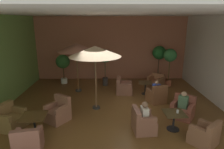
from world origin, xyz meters
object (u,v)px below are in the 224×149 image
patio_umbrella_center_beige (76,48)px  potted_tree_right_corner (170,59)px  cafe_table_mid_center (145,85)px  armchair_front_left_east (205,135)px  armchair_front_left_south (183,110)px  armchair_front_right_north (10,120)px  potted_tree_left_corner (63,63)px  cafe_table_front_left (174,117)px  potted_tree_mid_left (159,56)px  armchair_mid_center_east (124,88)px  armchair_front_right_east (28,142)px  potted_tree_mid_right (105,59)px  cafe_table_front_right (34,119)px  armchair_mid_center_south (156,96)px  patron_blue_shirt (183,101)px  patron_with_friend (145,111)px  patio_umbrella_tall_red (95,52)px  armchair_front_left_north (143,123)px  iced_drink_cup (178,111)px  armchair_mid_center_north (156,83)px  armchair_front_right_south (58,112)px  patron_by_window (156,88)px

patio_umbrella_center_beige → potted_tree_right_corner: bearing=9.1°
cafe_table_mid_center → armchair_front_left_east: bearing=-76.0°
armchair_front_left_south → armchair_front_right_north: bearing=-173.6°
armchair_front_right_north → potted_tree_left_corner: bearing=81.5°
cafe_table_front_left → potted_tree_mid_left: size_ratio=0.33×
armchair_mid_center_east → armchair_front_right_east: bearing=-123.4°
potted_tree_left_corner → potted_tree_mid_right: bearing=-9.3°
armchair_front_right_east → armchair_mid_center_east: (3.04, 4.61, -0.01)m
cafe_table_front_right → potted_tree_mid_right: size_ratio=0.41×
armchair_mid_center_south → patron_blue_shirt: size_ratio=1.42×
potted_tree_mid_right → armchair_mid_center_south: bearing=-46.2°
patron_with_friend → patio_umbrella_tall_red: bearing=133.7°
armchair_front_left_south → potted_tree_mid_left: bearing=87.6°
armchair_front_left_north → patron_with_friend: patron_with_friend is taller
potted_tree_right_corner → patron_blue_shirt: size_ratio=3.20×
patio_umbrella_tall_red → iced_drink_cup: size_ratio=24.27×
armchair_front_left_east → armchair_front_right_north: bearing=170.9°
armchair_mid_center_north → armchair_mid_center_south: armchair_mid_center_south is taller
potted_tree_left_corner → armchair_mid_center_north: bearing=-11.2°
cafe_table_front_right → armchair_mid_center_south: 5.25m
patio_umbrella_tall_red → iced_drink_cup: (2.85, -1.73, -1.76)m
armchair_front_right_east → armchair_mid_center_south: size_ratio=0.91×
armchair_front_left_north → armchair_front_left_east: (1.74, -0.74, -0.02)m
potted_tree_left_corner → potted_tree_mid_left: bearing=5.0°
cafe_table_front_left → armchair_front_left_east: 1.09m
potted_tree_left_corner → patron_blue_shirt: bearing=-38.4°
potted_tree_left_corner → armchair_front_left_east: bearing=-47.3°
armchair_mid_center_north → potted_tree_mid_left: bearing=72.6°
armchair_front_right_east → patron_with_friend: bearing=16.7°
armchair_front_left_east → armchair_mid_center_east: (-2.13, 4.32, 0.00)m
armchair_front_right_south → patron_by_window: 4.39m
armchair_mid_center_east → armchair_front_right_south: bearing=-133.6°
armchair_front_left_east → armchair_mid_center_south: armchair_mid_center_south is taller
armchair_front_left_north → potted_tree_mid_left: 6.23m
cafe_table_front_right → armchair_front_left_north: bearing=0.7°
cafe_table_front_left → potted_tree_left_corner: size_ratio=0.41×
armchair_front_left_south → patio_umbrella_center_beige: patio_umbrella_center_beige is taller
armchair_front_left_south → patio_umbrella_tall_red: 4.09m
cafe_table_front_left → patio_umbrella_tall_red: patio_umbrella_tall_red is taller
patio_umbrella_tall_red → patio_umbrella_center_beige: (-1.08, 2.13, -0.13)m
armchair_front_left_east → patron_by_window: patron_by_window is taller
potted_tree_mid_left → potted_tree_right_corner: (0.34, -1.06, 0.04)m
cafe_table_front_right → patio_umbrella_tall_red: patio_umbrella_tall_red is taller
armchair_front_left_north → armchair_mid_center_south: armchair_mid_center_south is taller
armchair_front_left_south → iced_drink_cup: bearing=-120.8°
armchair_front_left_east → armchair_front_right_north: 6.40m
patron_blue_shirt → cafe_table_front_right: bearing=-169.4°
armchair_mid_center_north → armchair_front_right_north: bearing=-146.4°
armchair_front_right_south → iced_drink_cup: bearing=-9.6°
armchair_front_right_north → patio_umbrella_center_beige: 4.55m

